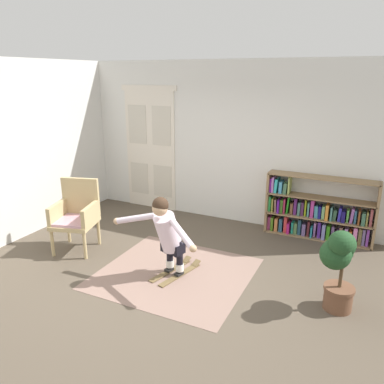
{
  "coord_description": "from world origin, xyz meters",
  "views": [
    {
      "loc": [
        2.19,
        -3.84,
        2.65
      ],
      "look_at": [
        -0.02,
        0.78,
        1.05
      ],
      "focal_mm": 35.45,
      "sensor_mm": 36.0,
      "label": 1
    }
  ],
  "objects_px": {
    "bookshelf": "(316,214)",
    "wicker_chair": "(76,214)",
    "skis_pair": "(176,271)",
    "potted_plant": "(339,260)",
    "person_skier": "(167,231)"
  },
  "relations": [
    {
      "from": "bookshelf",
      "to": "wicker_chair",
      "type": "distance_m",
      "value": 3.89
    },
    {
      "from": "bookshelf",
      "to": "wicker_chair",
      "type": "bearing_deg",
      "value": -148.31
    },
    {
      "from": "wicker_chair",
      "to": "skis_pair",
      "type": "xyz_separation_m",
      "value": [
        1.76,
        -0.04,
        -0.56
      ]
    },
    {
      "from": "wicker_chair",
      "to": "skis_pair",
      "type": "bearing_deg",
      "value": -1.15
    },
    {
      "from": "skis_pair",
      "to": "potted_plant",
      "type": "bearing_deg",
      "value": 1.62
    },
    {
      "from": "bookshelf",
      "to": "skis_pair",
      "type": "height_order",
      "value": "bookshelf"
    },
    {
      "from": "bookshelf",
      "to": "person_skier",
      "type": "relative_size",
      "value": 1.25
    },
    {
      "from": "bookshelf",
      "to": "person_skier",
      "type": "xyz_separation_m",
      "value": [
        -1.59,
        -2.25,
        0.26
      ]
    },
    {
      "from": "bookshelf",
      "to": "wicker_chair",
      "type": "xyz_separation_m",
      "value": [
        -3.31,
        -2.04,
        0.16
      ]
    },
    {
      "from": "bookshelf",
      "to": "person_skier",
      "type": "height_order",
      "value": "person_skier"
    },
    {
      "from": "wicker_chair",
      "to": "skis_pair",
      "type": "relative_size",
      "value": 1.3
    },
    {
      "from": "bookshelf",
      "to": "wicker_chair",
      "type": "relative_size",
      "value": 1.59
    },
    {
      "from": "potted_plant",
      "to": "skis_pair",
      "type": "bearing_deg",
      "value": -178.38
    },
    {
      "from": "wicker_chair",
      "to": "person_skier",
      "type": "height_order",
      "value": "person_skier"
    },
    {
      "from": "bookshelf",
      "to": "skis_pair",
      "type": "relative_size",
      "value": 2.07
    }
  ]
}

